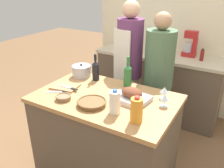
% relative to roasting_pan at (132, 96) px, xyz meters
% --- Properties ---
extents(kitchen_island, '(1.31, 0.83, 0.91)m').
position_rel_roasting_pan_xyz_m(kitchen_island, '(-0.25, -0.05, -0.50)').
color(kitchen_island, brown).
rests_on(kitchen_island, ground_plane).
extents(back_counter, '(1.82, 0.60, 0.94)m').
position_rel_roasting_pan_xyz_m(back_counter, '(-0.25, 1.44, -0.49)').
color(back_counter, brown).
rests_on(back_counter, ground_plane).
extents(back_wall, '(2.32, 0.10, 2.55)m').
position_rel_roasting_pan_xyz_m(back_wall, '(-0.25, 1.79, 0.31)').
color(back_wall, beige).
rests_on(back_wall, ground_plane).
extents(roasting_pan, '(0.33, 0.28, 0.12)m').
position_rel_roasting_pan_xyz_m(roasting_pan, '(0.00, 0.00, 0.00)').
color(roasting_pan, '#BCBCC1').
rests_on(roasting_pan, kitchen_island).
extents(wicker_basket, '(0.26, 0.26, 0.04)m').
position_rel_roasting_pan_xyz_m(wicker_basket, '(-0.26, -0.25, -0.02)').
color(wicker_basket, brown).
rests_on(wicker_basket, kitchen_island).
extents(cutting_board, '(0.29, 0.24, 0.02)m').
position_rel_roasting_pan_xyz_m(cutting_board, '(-0.70, -0.08, -0.04)').
color(cutting_board, '#AD7F51').
rests_on(cutting_board, kitchen_island).
extents(stock_pot, '(0.21, 0.21, 0.15)m').
position_rel_roasting_pan_xyz_m(stock_pot, '(-0.74, 0.25, 0.01)').
color(stock_pot, '#B7B7BC').
rests_on(stock_pot, kitchen_island).
extents(mixing_bowl, '(0.14, 0.14, 0.04)m').
position_rel_roasting_pan_xyz_m(mixing_bowl, '(-0.54, -0.29, -0.02)').
color(mixing_bowl, '#846647').
rests_on(mixing_bowl, kitchen_island).
extents(juice_jug, '(0.10, 0.10, 0.21)m').
position_rel_roasting_pan_xyz_m(juice_jug, '(0.18, -0.28, 0.05)').
color(juice_jug, orange).
rests_on(juice_jug, kitchen_island).
extents(milk_jug, '(0.09, 0.09, 0.21)m').
position_rel_roasting_pan_xyz_m(milk_jug, '(-0.03, -0.26, 0.05)').
color(milk_jug, white).
rests_on(milk_jug, kitchen_island).
extents(wine_bottle_green, '(0.08, 0.08, 0.31)m').
position_rel_roasting_pan_xyz_m(wine_bottle_green, '(-0.18, 0.26, 0.07)').
color(wine_bottle_green, '#28662D').
rests_on(wine_bottle_green, kitchen_island).
extents(wine_bottle_dark, '(0.07, 0.07, 0.29)m').
position_rel_roasting_pan_xyz_m(wine_bottle_dark, '(-0.54, 0.24, 0.07)').
color(wine_bottle_dark, black).
rests_on(wine_bottle_dark, kitchen_island).
extents(wine_glass_left, '(0.08, 0.08, 0.11)m').
position_rel_roasting_pan_xyz_m(wine_glass_left, '(0.23, 0.19, 0.03)').
color(wine_glass_left, silver).
rests_on(wine_glass_left, kitchen_island).
extents(wine_glass_right, '(0.08, 0.08, 0.11)m').
position_rel_roasting_pan_xyz_m(wine_glass_right, '(0.28, 0.05, 0.03)').
color(wine_glass_right, silver).
rests_on(wine_glass_right, kitchen_island).
extents(knife_chef, '(0.24, 0.16, 0.01)m').
position_rel_roasting_pan_xyz_m(knife_chef, '(-0.67, -0.19, -0.04)').
color(knife_chef, '#B7B7BC').
rests_on(knife_chef, kitchen_island).
extents(knife_paring, '(0.20, 0.03, 0.01)m').
position_rel_roasting_pan_xyz_m(knife_paring, '(-0.62, -0.10, -0.03)').
color(knife_paring, '#B7B7BC').
rests_on(knife_paring, cutting_board).
extents(stand_mixer, '(0.18, 0.14, 0.35)m').
position_rel_roasting_pan_xyz_m(stand_mixer, '(0.13, 1.53, 0.12)').
color(stand_mixer, '#B22323').
rests_on(stand_mixer, back_counter).
extents(condiment_bottle_tall, '(0.05, 0.05, 0.16)m').
position_rel_roasting_pan_xyz_m(condiment_bottle_tall, '(0.32, 1.42, 0.05)').
color(condiment_bottle_tall, maroon).
rests_on(condiment_bottle_tall, back_counter).
extents(condiment_bottle_short, '(0.06, 0.06, 0.18)m').
position_rel_roasting_pan_xyz_m(condiment_bottle_short, '(-0.63, 1.33, 0.06)').
color(condiment_bottle_short, maroon).
rests_on(condiment_bottle_short, back_counter).
extents(condiment_bottle_extra, '(0.06, 0.06, 0.20)m').
position_rel_roasting_pan_xyz_m(condiment_bottle_extra, '(-0.57, 1.42, 0.07)').
color(condiment_bottle_extra, '#332D28').
rests_on(condiment_bottle_extra, back_counter).
extents(person_cook_aproned, '(0.30, 0.33, 1.71)m').
position_rel_roasting_pan_xyz_m(person_cook_aproned, '(-0.39, 0.72, -0.00)').
color(person_cook_aproned, beige).
rests_on(person_cook_aproned, ground_plane).
extents(person_cook_guest, '(0.33, 0.33, 1.61)m').
position_rel_roasting_pan_xyz_m(person_cook_guest, '(-0.01, 0.71, -0.07)').
color(person_cook_guest, beige).
rests_on(person_cook_guest, ground_plane).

